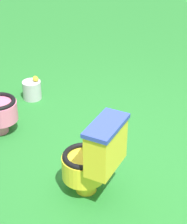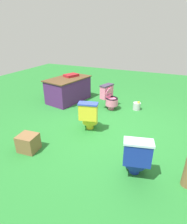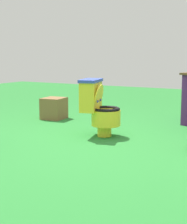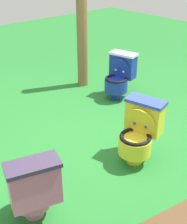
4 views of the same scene
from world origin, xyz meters
name	(u,v)px [view 1 (image 1 of 4)]	position (x,y,z in m)	size (l,w,h in m)	color
ground	(114,163)	(0.00, 0.00, 0.00)	(14.00, 14.00, 0.00)	#26752D
toilet_yellow	(94,157)	(-0.13, 0.43, 0.37)	(0.58, 0.51, 0.73)	yellow
lemon_bucket	(32,89)	(1.52, -0.35, 0.12)	(0.22, 0.22, 0.28)	#B7B7BF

